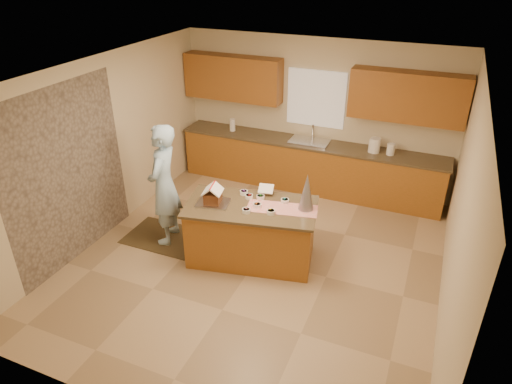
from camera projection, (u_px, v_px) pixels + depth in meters
floor at (257, 260)px, 6.67m from camera, size 5.50×5.50×0.00m
ceiling at (257, 74)px, 5.39m from camera, size 5.50×5.50×0.00m
wall_back at (316, 114)px, 8.26m from camera, size 5.50×5.50×0.00m
wall_front at (130, 312)px, 3.79m from camera, size 5.50×5.50×0.00m
wall_left at (104, 148)px, 6.88m from camera, size 5.50×5.50×0.00m
wall_right at (461, 214)px, 5.18m from camera, size 5.50×5.50×0.00m
stone_accent at (68, 176)px, 6.27m from camera, size 0.00×2.50×2.50m
window_curtain at (316, 99)px, 8.09m from camera, size 1.05×0.03×1.00m
back_counter_base at (308, 166)px, 8.45m from camera, size 4.80×0.60×0.88m
back_counter_top at (309, 143)px, 8.23m from camera, size 4.85×0.63×0.04m
upper_cabinet_left at (233, 78)px, 8.38m from camera, size 1.85×0.35×0.80m
upper_cabinet_right at (408, 97)px, 7.33m from camera, size 1.85×0.35×0.80m
sink at (309, 144)px, 8.24m from camera, size 0.70×0.45×0.12m
faucet at (313, 132)px, 8.30m from camera, size 0.03×0.03×0.28m
island_base at (251, 233)px, 6.51m from camera, size 1.86×1.19×0.84m
island_top at (251, 207)px, 6.30m from camera, size 1.95×1.28×0.04m
table_runner at (282, 208)px, 6.22m from camera, size 1.01×0.53×0.01m
baking_tray at (213, 203)px, 6.34m from camera, size 0.50×0.41×0.02m
cookbook at (266, 189)px, 6.54m from camera, size 0.24×0.20×0.09m
tinsel_tree at (307, 192)px, 6.08m from camera, size 0.25×0.25×0.53m
rug at (167, 238)px, 7.16m from camera, size 1.26×0.82×0.01m
boy at (164, 185)px, 6.70m from camera, size 0.58×0.76×1.86m
canister_a at (373, 146)px, 7.79m from camera, size 0.16×0.16×0.21m
canister_b at (375, 145)px, 7.77m from camera, size 0.18×0.18×0.25m
canister_c at (391, 149)px, 7.69m from camera, size 0.14×0.14×0.19m
paper_towel at (232, 125)px, 8.68m from camera, size 0.11×0.11×0.23m
gingerbread_house at (213, 196)px, 6.28m from camera, size 0.31×0.32×0.27m
candy_bowls at (259, 202)px, 6.33m from camera, size 0.74×0.57×0.05m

